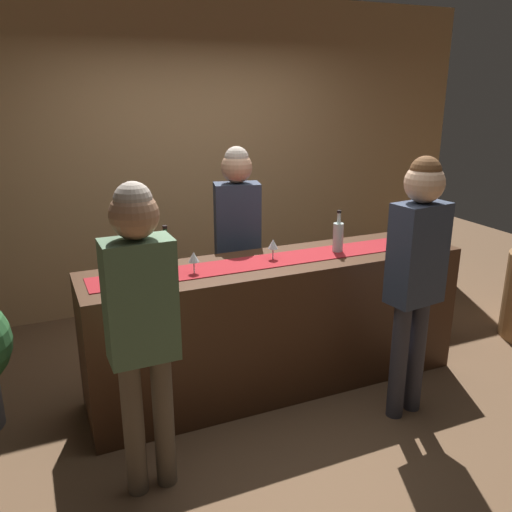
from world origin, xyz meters
TOP-DOWN VIEW (x-y plane):
  - ground_plane at (0.00, 0.00)m, footprint 10.00×10.00m
  - back_wall at (0.00, 1.90)m, footprint 6.00×0.12m
  - bar_counter at (0.00, 0.00)m, footprint 2.67×0.60m
  - counter_runner_cloth at (0.00, 0.00)m, footprint 2.54×0.28m
  - wine_bottle_clear at (0.47, -0.00)m, footprint 0.07×0.07m
  - wine_bottle_green at (-0.76, 0.07)m, footprint 0.07×0.07m
  - wine_glass_near_customer at (-0.03, 0.02)m, footprint 0.07×0.07m
  - wine_glass_mid_counter at (-0.61, -0.03)m, footprint 0.07×0.07m
  - bartender at (-0.07, 0.58)m, footprint 0.38×0.27m
  - customer_sipping at (0.62, -0.65)m, footprint 0.36×0.24m
  - customer_browsing at (-1.08, -0.67)m, footprint 0.34×0.24m

SIDE VIEW (x-z plane):
  - ground_plane at x=0.00m, z-range 0.00..0.00m
  - bar_counter at x=0.00m, z-range 0.00..0.96m
  - counter_runner_cloth at x=0.00m, z-range 0.96..0.96m
  - bartender at x=-0.07m, z-range 0.19..1.87m
  - customer_browsing at x=-1.08m, z-range 0.20..1.88m
  - customer_sipping at x=0.62m, z-range 0.20..1.91m
  - wine_glass_near_customer at x=-0.03m, z-range 0.99..1.14m
  - wine_glass_mid_counter at x=-0.61m, z-range 0.99..1.14m
  - wine_bottle_clear at x=0.47m, z-range 0.92..1.22m
  - wine_bottle_green at x=-0.76m, z-range 0.92..1.22m
  - back_wall at x=0.00m, z-range 0.00..2.90m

